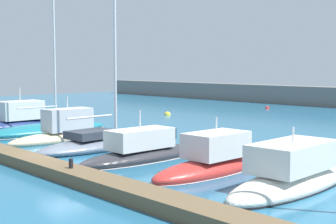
{
  "coord_description": "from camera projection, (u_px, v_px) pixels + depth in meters",
  "views": [
    {
      "loc": [
        23.14,
        -13.63,
        5.19
      ],
      "look_at": [
        4.18,
        3.82,
        2.78
      ],
      "focal_mm": 52.07,
      "sensor_mm": 36.0,
      "label": 1
    }
  ],
  "objects": [
    {
      "name": "motorboat_red_sixth",
      "position": [
        211.0,
        162.0,
        23.81
      ],
      "size": [
        2.42,
        7.46,
        3.12
      ],
      "rotation": [
        0.0,
        0.0,
        1.6
      ],
      "color": "#B72D28",
      "rests_on": "ground_plane"
    },
    {
      "name": "motorboat_navy_nearest",
      "position": [
        15.0,
        121.0,
        41.44
      ],
      "size": [
        2.92,
        8.96,
        3.75
      ],
      "rotation": [
        0.0,
        0.0,
        1.6
      ],
      "color": "navy",
      "rests_on": "ground_plane"
    },
    {
      "name": "sailboat_slate_fourth",
      "position": [
        102.0,
        142.0,
        31.01
      ],
      "size": [
        3.66,
        9.76,
        16.79
      ],
      "rotation": [
        0.0,
        0.0,
        1.64
      ],
      "color": "slate",
      "rests_on": "ground_plane"
    },
    {
      "name": "motorboat_ivory_seventh",
      "position": [
        293.0,
        176.0,
        20.84
      ],
      "size": [
        3.06,
        9.11,
        3.08
      ],
      "rotation": [
        0.0,
        0.0,
        1.63
      ],
      "color": "silver",
      "rests_on": "ground_plane"
    },
    {
      "name": "ground_plane",
      "position": [
        65.0,
        162.0,
        26.62
      ],
      "size": [
        120.0,
        120.0,
        0.0
      ],
      "primitive_type": "plane",
      "color": "#236084"
    },
    {
      "name": "motorboat_charcoal_fifth",
      "position": [
        144.0,
        152.0,
        27.11
      ],
      "size": [
        2.54,
        8.56,
        3.07
      ],
      "rotation": [
        0.0,
        0.0,
        1.58
      ],
      "color": "#2D2D33",
      "rests_on": "ground_plane"
    },
    {
      "name": "dock_pier",
      "position": [
        30.0,
        162.0,
        25.22
      ],
      "size": [
        37.31,
        1.48,
        0.56
      ],
      "primitive_type": "cube",
      "color": "brown",
      "rests_on": "ground_plane"
    },
    {
      "name": "motorboat_sand_third",
      "position": [
        63.0,
        132.0,
        34.13
      ],
      "size": [
        2.22,
        7.84,
        3.47
      ],
      "rotation": [
        0.0,
        0.0,
        1.58
      ],
      "color": "beige",
      "rests_on": "ground_plane"
    },
    {
      "name": "dock_bollard",
      "position": [
        71.0,
        163.0,
        22.24
      ],
      "size": [
        0.2,
        0.2,
        0.44
      ],
      "primitive_type": "cylinder",
      "color": "black",
      "rests_on": "dock_pier"
    },
    {
      "name": "mooring_buoy_yellow",
      "position": [
        167.0,
        115.0,
        52.67
      ],
      "size": [
        0.69,
        0.69,
        0.69
      ],
      "primitive_type": "sphere",
      "color": "yellow",
      "rests_on": "ground_plane"
    },
    {
      "name": "sailboat_teal_second",
      "position": [
        48.0,
        129.0,
        38.31
      ],
      "size": [
        3.85,
        10.72,
        19.16
      ],
      "rotation": [
        0.0,
        0.0,
        1.61
      ],
      "color": "#19707F",
      "rests_on": "ground_plane"
    },
    {
      "name": "mooring_buoy_red",
      "position": [
        267.0,
        108.0,
        60.74
      ],
      "size": [
        0.56,
        0.56,
        0.56
      ],
      "primitive_type": "sphere",
      "color": "red",
      "rests_on": "ground_plane"
    }
  ]
}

